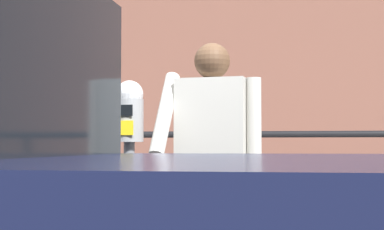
% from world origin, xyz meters
% --- Properties ---
extents(parking_meter, '(0.18, 0.19, 1.44)m').
position_xyz_m(parking_meter, '(0.22, 0.54, 1.19)').
color(parking_meter, slate).
rests_on(parking_meter, sidewalk_curb).
extents(pedestrian_at_meter, '(0.64, 0.45, 1.66)m').
position_xyz_m(pedestrian_at_meter, '(0.75, 0.51, 1.07)').
color(pedestrian_at_meter, black).
rests_on(pedestrian_at_meter, sidewalk_curb).
extents(background_railing, '(24.06, 0.06, 1.16)m').
position_xyz_m(background_railing, '(-0.00, 2.39, 0.96)').
color(background_railing, black).
rests_on(background_railing, sidewalk_curb).
extents(backdrop_wall, '(32.00, 0.50, 3.77)m').
position_xyz_m(backdrop_wall, '(0.00, 5.40, 1.88)').
color(backdrop_wall, brown).
rests_on(backdrop_wall, ground).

